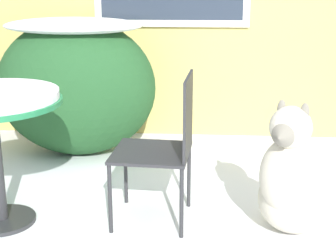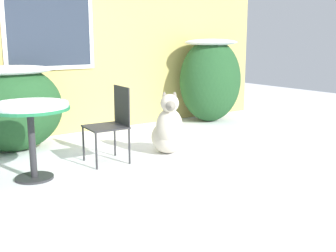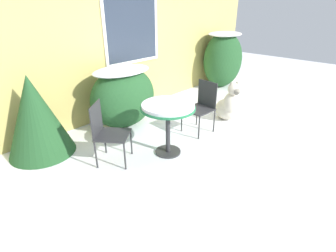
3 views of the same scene
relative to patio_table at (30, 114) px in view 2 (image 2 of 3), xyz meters
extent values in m
plane|color=white|center=(1.00, -0.31, -0.70)|extent=(16.00, 16.00, 0.00)
cube|color=tan|center=(1.00, 1.89, 0.61)|extent=(8.00, 0.06, 2.61)
cube|color=white|center=(0.92, 1.85, 1.12)|extent=(1.37, 0.04, 1.62)
cube|color=#2D3847|center=(0.92, 1.83, 1.12)|extent=(1.25, 0.01, 1.50)
ellipsoid|color=#235128|center=(0.17, 1.29, -0.14)|extent=(1.31, 0.88, 1.13)
ellipsoid|color=white|center=(0.17, 1.29, 0.37)|extent=(1.11, 0.75, 0.12)
ellipsoid|color=#235128|center=(3.64, 1.37, 0.03)|extent=(1.16, 0.96, 1.46)
ellipsoid|color=white|center=(3.64, 1.37, 0.70)|extent=(0.99, 0.82, 0.12)
cylinder|color=#2D2D30|center=(0.00, 0.00, -0.69)|extent=(0.40, 0.40, 0.03)
cylinder|color=#2D2D30|center=(0.00, 0.00, -0.32)|extent=(0.07, 0.07, 0.72)
cylinder|color=#237A47|center=(0.00, 0.00, 0.06)|extent=(0.82, 0.82, 0.03)
cylinder|color=white|center=(0.00, 0.00, 0.10)|extent=(0.78, 0.78, 0.05)
cube|color=#2D2D30|center=(0.91, 0.11, -0.26)|extent=(0.48, 0.48, 0.02)
cube|color=#2D2D30|center=(1.13, 0.10, -0.02)|extent=(0.04, 0.42, 0.46)
cylinder|color=#2D2D30|center=(0.72, 0.33, -0.49)|extent=(0.02, 0.02, 0.43)
cylinder|color=#2D2D30|center=(0.69, -0.08, -0.49)|extent=(0.02, 0.02, 0.43)
cylinder|color=#2D2D30|center=(1.13, 0.30, -0.49)|extent=(0.02, 0.02, 0.43)
cylinder|color=#2D2D30|center=(1.11, -0.11, -0.49)|extent=(0.02, 0.02, 0.43)
ellipsoid|color=beige|center=(1.77, 0.04, -0.49)|extent=(0.62, 0.65, 0.41)
ellipsoid|color=beige|center=(1.70, -0.09, -0.32)|extent=(0.44, 0.42, 0.45)
sphere|color=beige|center=(1.68, -0.12, -0.02)|extent=(0.23, 0.23, 0.23)
cone|color=gray|center=(1.62, -0.25, -0.04)|extent=(0.14, 0.12, 0.13)
ellipsoid|color=gray|center=(1.64, -0.07, 0.07)|extent=(0.06, 0.05, 0.10)
ellipsoid|color=gray|center=(1.75, -0.14, 0.07)|extent=(0.06, 0.05, 0.10)
ellipsoid|color=beige|center=(1.89, 0.25, -0.61)|extent=(0.19, 0.25, 0.08)
camera|label=1|loc=(1.22, -2.78, 0.77)|focal=55.00mm
camera|label=2|loc=(-1.30, -4.31, 0.77)|focal=45.00mm
camera|label=3|loc=(-2.62, -2.45, 1.48)|focal=28.00mm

